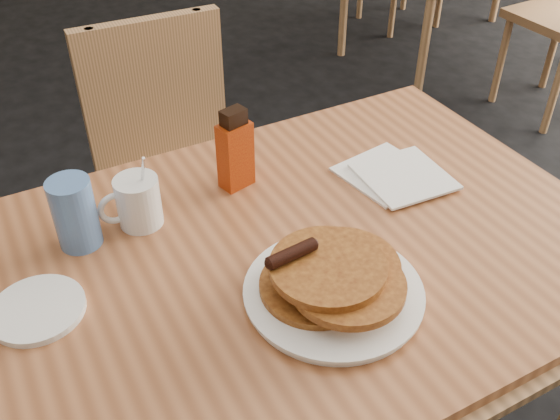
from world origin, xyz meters
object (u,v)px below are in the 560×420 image
object	(u,v)px
syrup_bottle	(235,151)
coffee_mug	(137,201)
pancake_plate	(333,283)
blue_tumbler	(75,213)
chair_main_far	(171,154)
main_table	(282,266)

from	to	relation	value
syrup_bottle	coffee_mug	bearing A→B (deg)	173.10
pancake_plate	blue_tumbler	bearing A→B (deg)	135.96
coffee_mug	syrup_bottle	size ratio (longest dim) A/B	0.90
coffee_mug	syrup_bottle	world-z (taller)	syrup_bottle
blue_tumbler	pancake_plate	bearing A→B (deg)	-44.04
chair_main_far	syrup_bottle	bearing A→B (deg)	-89.45
chair_main_far	syrup_bottle	size ratio (longest dim) A/B	5.09
syrup_bottle	blue_tumbler	distance (m)	0.34
chair_main_far	syrup_bottle	world-z (taller)	syrup_bottle
pancake_plate	coffee_mug	distance (m)	0.42
coffee_mug	syrup_bottle	distance (m)	0.23
main_table	coffee_mug	size ratio (longest dim) A/B	8.29
coffee_mug	blue_tumbler	xyz separation A→B (m)	(-0.12, -0.01, 0.02)
main_table	pancake_plate	size ratio (longest dim) A/B	4.31
pancake_plate	syrup_bottle	world-z (taller)	syrup_bottle
blue_tumbler	chair_main_far	bearing A→B (deg)	57.38
blue_tumbler	syrup_bottle	bearing A→B (deg)	6.57
main_table	syrup_bottle	size ratio (longest dim) A/B	7.42
syrup_bottle	blue_tumbler	bearing A→B (deg)	171.31
main_table	chair_main_far	xyz separation A→B (m)	(0.01, 0.73, -0.17)
chair_main_far	blue_tumbler	size ratio (longest dim) A/B	6.52
pancake_plate	coffee_mug	world-z (taller)	coffee_mug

